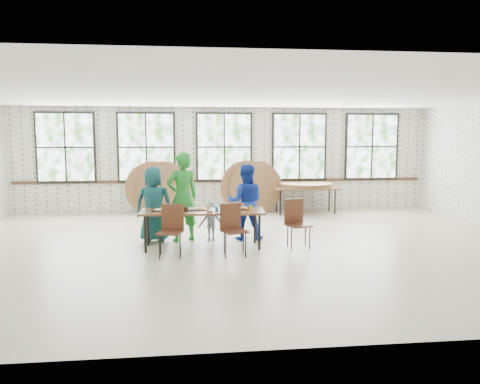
% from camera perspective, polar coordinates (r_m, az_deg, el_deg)
% --- Properties ---
extents(room, '(12.00, 12.00, 12.00)m').
position_cam_1_polar(room, '(13.48, -1.94, 5.30)').
color(room, beige).
rests_on(room, ground).
extents(dining_table, '(2.44, 0.94, 0.74)m').
position_cam_1_polar(dining_table, '(9.16, -4.60, -2.57)').
color(dining_table, brown).
rests_on(dining_table, ground).
extents(chair_near_left, '(0.51, 0.50, 0.95)m').
position_cam_1_polar(chair_near_left, '(8.63, -8.37, -4.08)').
color(chair_near_left, '#512B1B').
rests_on(chair_near_left, ground).
extents(chair_near_right, '(0.53, 0.52, 0.95)m').
position_cam_1_polar(chair_near_right, '(8.64, -0.92, -4.00)').
color(chair_near_right, '#512B1B').
rests_on(chair_near_right, ground).
extents(chair_spare, '(0.52, 0.51, 0.95)m').
position_cam_1_polar(chair_spare, '(9.28, 6.87, -3.30)').
color(chair_spare, '#512B1B').
rests_on(chair_spare, ground).
extents(adult_teal, '(0.82, 0.58, 1.57)m').
position_cam_1_polar(adult_teal, '(9.81, -10.46, -1.49)').
color(adult_teal, '#194E60').
rests_on(adult_teal, ground).
extents(adult_green, '(0.79, 0.66, 1.86)m').
position_cam_1_polar(adult_green, '(9.76, -7.02, -0.60)').
color(adult_green, '#227F2A').
rests_on(adult_green, ground).
extents(toddler, '(0.60, 0.44, 0.83)m').
position_cam_1_polar(toddler, '(9.85, -3.61, -3.52)').
color(toddler, '#162546').
rests_on(toddler, ground).
extents(adult_blue, '(0.87, 0.73, 1.60)m').
position_cam_1_polar(adult_blue, '(9.85, 0.67, -1.23)').
color(adult_blue, '#1735A3').
rests_on(adult_blue, ground).
extents(storage_table, '(1.81, 0.76, 0.74)m').
position_cam_1_polar(storage_table, '(13.38, 8.00, 0.33)').
color(storage_table, brown).
rests_on(storage_table, ground).
extents(tabletop_clutter, '(1.93, 0.56, 0.11)m').
position_cam_1_polar(tabletop_clutter, '(9.11, -3.96, -2.13)').
color(tabletop_clutter, black).
rests_on(tabletop_clutter, dining_table).
extents(round_tops_stacked, '(1.50, 1.50, 0.13)m').
position_cam_1_polar(round_tops_stacked, '(13.37, 8.01, 0.83)').
color(round_tops_stacked, brown).
rests_on(round_tops_stacked, storage_table).
extents(round_tops_leaning, '(4.41, 0.39, 1.50)m').
position_cam_1_polar(round_tops_leaning, '(13.19, -4.25, 0.49)').
color(round_tops_leaning, brown).
rests_on(round_tops_leaning, ground).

